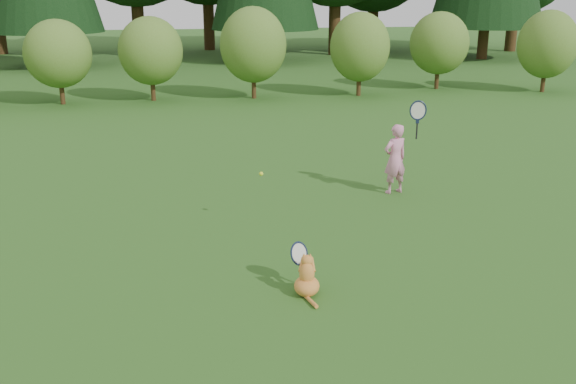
{
  "coord_description": "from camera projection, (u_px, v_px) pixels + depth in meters",
  "views": [
    {
      "loc": [
        -1.22,
        -7.14,
        3.26
      ],
      "look_at": [
        0.2,
        0.8,
        0.7
      ],
      "focal_mm": 40.0,
      "sensor_mm": 36.0,
      "label": 1
    }
  ],
  "objects": [
    {
      "name": "cat",
      "position": [
        307.0,
        273.0,
        7.11
      ],
      "size": [
        0.42,
        0.72,
        0.65
      ],
      "rotation": [
        0.0,
        0.0,
        -0.22
      ],
      "color": "orange",
      "rests_on": "ground"
    },
    {
      "name": "child",
      "position": [
        396.0,
        157.0,
        10.56
      ],
      "size": [
        0.67,
        0.39,
        1.75
      ],
      "rotation": [
        0.0,
        0.0,
        3.43
      ],
      "color": "pink",
      "rests_on": "ground"
    },
    {
      "name": "shrub_row",
      "position": [
        212.0,
        53.0,
        19.66
      ],
      "size": [
        28.0,
        3.0,
        2.8
      ],
      "primitive_type": null,
      "color": "#506F22",
      "rests_on": "ground"
    },
    {
      "name": "tennis_ball",
      "position": [
        261.0,
        174.0,
        9.05
      ],
      "size": [
        0.06,
        0.06,
        0.06
      ],
      "color": "#D6EA1B",
      "rests_on": "ground"
    },
    {
      "name": "ground",
      "position": [
        283.0,
        266.0,
        7.89
      ],
      "size": [
        100.0,
        100.0,
        0.0
      ],
      "primitive_type": "plane",
      "color": "#1F5116",
      "rests_on": "ground"
    }
  ]
}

